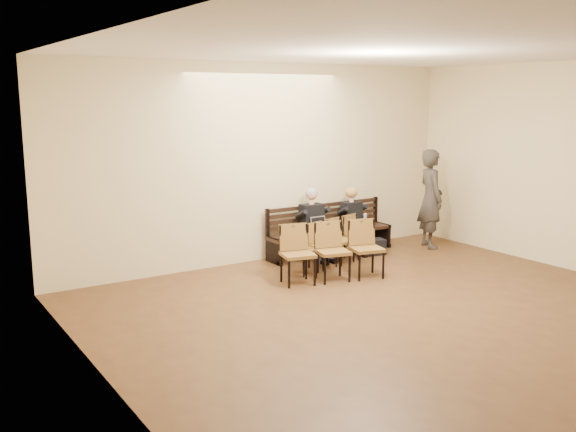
# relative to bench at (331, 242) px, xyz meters

# --- Properties ---
(ground) EXTENTS (10.00, 10.00, 0.00)m
(ground) POSITION_rel_bench_xyz_m (-1.23, -4.65, -0.23)
(ground) COLOR brown
(ground) RESTS_ON ground
(room_walls) EXTENTS (8.02, 10.01, 3.51)m
(room_walls) POSITION_rel_bench_xyz_m (-1.23, -3.86, 2.31)
(room_walls) COLOR beige
(room_walls) RESTS_ON ground
(bench) EXTENTS (2.60, 0.90, 0.45)m
(bench) POSITION_rel_bench_xyz_m (0.00, 0.00, 0.00)
(bench) COLOR black
(bench) RESTS_ON ground
(seated_man) EXTENTS (0.52, 0.71, 1.24)m
(seated_man) POSITION_rel_bench_xyz_m (-0.46, -0.12, 0.39)
(seated_man) COLOR black
(seated_man) RESTS_ON ground
(seated_woman) EXTENTS (0.47, 0.66, 1.10)m
(seated_woman) POSITION_rel_bench_xyz_m (0.46, -0.12, 0.33)
(seated_woman) COLOR black
(seated_woman) RESTS_ON ground
(laptop) EXTENTS (0.32, 0.25, 0.23)m
(laptop) POSITION_rel_bench_xyz_m (-0.45, -0.36, 0.34)
(laptop) COLOR #B8B7BC
(laptop) RESTS_ON bench
(water_bottle) EXTENTS (0.08, 0.08, 0.21)m
(water_bottle) POSITION_rel_bench_xyz_m (0.53, -0.35, 0.33)
(water_bottle) COLOR silver
(water_bottle) RESTS_ON bench
(bag) EXTENTS (0.44, 0.35, 0.29)m
(bag) POSITION_rel_bench_xyz_m (0.65, -0.47, -0.08)
(bag) COLOR black
(bag) RESTS_ON ground
(passerby) EXTENTS (0.79, 0.94, 2.21)m
(passerby) POSITION_rel_bench_xyz_m (1.96, -0.60, 0.88)
(passerby) COLOR #36312C
(passerby) RESTS_ON ground
(chair_row_front) EXTENTS (1.95, 0.89, 0.78)m
(chair_row_front) POSITION_rel_bench_xyz_m (-0.46, -0.65, 0.17)
(chair_row_front) COLOR brown
(chair_row_front) RESTS_ON ground
(chair_row_back) EXTENTS (1.75, 0.90, 0.94)m
(chair_row_back) POSITION_rel_bench_xyz_m (-1.02, -1.42, 0.24)
(chair_row_back) COLOR brown
(chair_row_back) RESTS_ON ground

